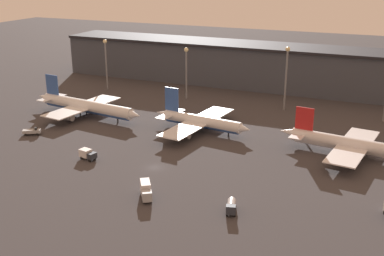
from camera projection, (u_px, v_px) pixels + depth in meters
name	position (u px, v px, depth m)	size (l,w,h in m)	color
ground	(155.00, 168.00, 134.58)	(600.00, 600.00, 0.00)	#383538
terminal_building	(259.00, 66.00, 220.08)	(193.53, 23.44, 19.45)	#3D424C
airplane_0	(86.00, 106.00, 178.56)	(49.77, 34.17, 13.83)	white
airplane_1	(201.00, 121.00, 162.71)	(36.60, 38.62, 13.72)	white
airplane_2	(359.00, 146.00, 140.38)	(49.20, 34.12, 12.80)	silver
service_vehicle_0	(32.00, 131.00, 159.84)	(6.09, 4.88, 2.60)	#9EA3A8
service_vehicle_2	(87.00, 154.00, 139.73)	(5.52, 3.46, 2.96)	#282D38
service_vehicle_3	(146.00, 190.00, 116.66)	(5.99, 7.33, 3.80)	#9EA3A8
service_vehicle_4	(231.00, 206.00, 109.86)	(3.43, 5.69, 2.73)	#282D38
lamp_post_0	(106.00, 57.00, 213.47)	(1.80, 1.80, 22.51)	slate
lamp_post_1	(186.00, 66.00, 198.73)	(1.80, 1.80, 21.54)	slate
lamp_post_2	(286.00, 70.00, 182.33)	(1.80, 1.80, 24.64)	slate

